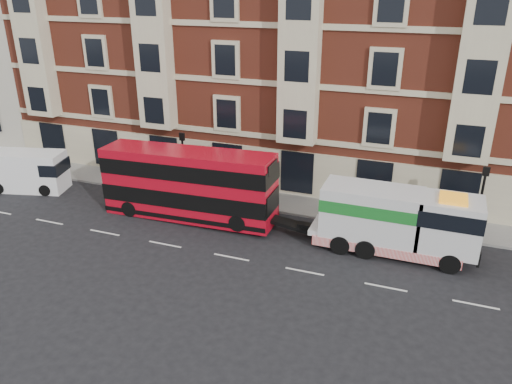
# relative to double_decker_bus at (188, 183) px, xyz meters

# --- Properties ---
(ground) EXTENTS (120.00, 120.00, 0.00)m
(ground) POSITION_rel_double_decker_bus_xyz_m (4.25, -3.50, -2.29)
(ground) COLOR black
(ground) RESTS_ON ground
(sidewalk) EXTENTS (90.00, 3.00, 0.15)m
(sidewalk) POSITION_rel_double_decker_bus_xyz_m (4.25, 4.00, -2.22)
(sidewalk) COLOR slate
(sidewalk) RESTS_ON ground
(victorian_terrace) EXTENTS (45.00, 12.00, 20.40)m
(victorian_terrace) POSITION_rel_double_decker_bus_xyz_m (4.75, 11.50, 7.78)
(victorian_terrace) COLOR brown
(victorian_terrace) RESTS_ON ground
(lamp_post_west) EXTENTS (0.35, 0.15, 4.35)m
(lamp_post_west) POSITION_rel_double_decker_bus_xyz_m (-1.75, 2.70, 0.39)
(lamp_post_west) COLOR black
(lamp_post_west) RESTS_ON sidewalk
(lamp_post_east) EXTENTS (0.35, 0.15, 4.35)m
(lamp_post_east) POSITION_rel_double_decker_bus_xyz_m (16.25, 2.70, 0.39)
(lamp_post_east) COLOR black
(lamp_post_east) RESTS_ON sidewalk
(double_decker_bus) EXTENTS (10.68, 2.45, 4.32)m
(double_decker_bus) POSITION_rel_double_decker_bus_xyz_m (0.00, 0.00, 0.00)
(double_decker_bus) COLOR #B70A1B
(double_decker_bus) RESTS_ON ground
(tow_truck) EXTENTS (8.55, 2.53, 3.56)m
(tow_truck) POSITION_rel_double_decker_bus_xyz_m (12.06, 0.00, -0.40)
(tow_truck) COLOR silver
(tow_truck) RESTS_ON ground
(box_van) EXTENTS (5.55, 3.30, 2.70)m
(box_van) POSITION_rel_double_decker_bus_xyz_m (-12.65, 0.18, -0.96)
(box_van) COLOR white
(box_van) RESTS_ON ground
(pedestrian) EXTENTS (0.79, 0.71, 1.80)m
(pedestrian) POSITION_rel_double_decker_bus_xyz_m (-4.88, 3.84, -1.24)
(pedestrian) COLOR #191C32
(pedestrian) RESTS_ON sidewalk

